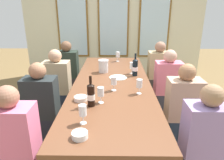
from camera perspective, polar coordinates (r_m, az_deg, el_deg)
The scene contains 23 objects.
ground_plane at distance 3.08m, azimuth 0.00°, elevation -13.83°, with size 12.00×12.00×0.00m, color brown.
back_wall_with_windows at distance 5.08m, azimuth 0.40°, elevation 16.89°, with size 4.20×0.10×2.90m.
dining_table at distance 2.77m, azimuth 0.00°, elevation -2.03°, with size 1.00×2.81×0.74m.
white_plate_0 at distance 2.94m, azimuth 1.67°, elevation 0.69°, with size 0.24×0.24×0.01m, color white.
metal_pitcher at distance 3.17m, azimuth -2.35°, elevation 3.83°, with size 0.16×0.16×0.19m.
wine_bottle_0 at distance 3.02m, azimuth 6.29°, elevation 3.48°, with size 0.08×0.08×0.33m.
wine_bottle_1 at distance 2.11m, azimuth -5.73°, elevation -4.00°, with size 0.08×0.08×0.32m.
tasting_bowl_0 at distance 1.68m, azimuth -8.75°, elevation -14.57°, with size 0.13×0.13×0.05m, color white.
tasting_bowl_1 at distance 2.28m, azimuth -8.52°, elevation -4.97°, with size 0.14×0.14×0.04m, color white.
wine_glass_0 at distance 3.79m, azimuth 1.57°, elevation 6.83°, with size 0.07×0.07×0.17m.
wine_glass_1 at distance 1.81m, azimuth -7.98°, elevation -8.41°, with size 0.07×0.07×0.17m.
wine_glass_2 at distance 3.10m, azimuth 5.45°, elevation 3.86°, with size 0.07×0.07×0.17m.
wine_glass_3 at distance 2.16m, azimuth -3.08°, elevation -3.39°, with size 0.07×0.07×0.17m.
wine_glass_4 at distance 2.47m, azimuth 0.50°, elevation -0.33°, with size 0.07×0.07×0.17m.
wine_glass_5 at distance 2.40m, azimuth 7.45°, elevation -1.12°, with size 0.07×0.07×0.17m.
seated_person_0 at distance 3.94m, azimuth -11.87°, elevation 1.92°, with size 0.38×0.24×1.11m.
seated_person_1 at distance 3.89m, azimuth 12.46°, elevation 1.65°, with size 0.38×0.24×1.11m.
seated_person_2 at distance 2.65m, azimuth -18.41°, elevation -7.77°, with size 0.38×0.24×1.11m.
seated_person_3 at distance 2.61m, azimuth 18.54°, elevation -8.27°, with size 0.38×0.24×1.11m.
seated_person_4 at distance 3.28m, azimuth -14.50°, elevation -2.00°, with size 0.38×0.24×1.11m.
seated_person_5 at distance 3.26m, azimuth 14.77°, elevation -2.14°, with size 0.38×0.24×1.11m.
seated_person_6 at distance 2.10m, azimuth -24.57°, elevation -16.43°, with size 0.38×0.24×1.11m.
seated_person_7 at distance 2.11m, azimuth 23.58°, elevation -16.12°, with size 0.38×0.24×1.11m.
Camera 1 is at (0.03, -2.57, 1.71)m, focal length 33.61 mm.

